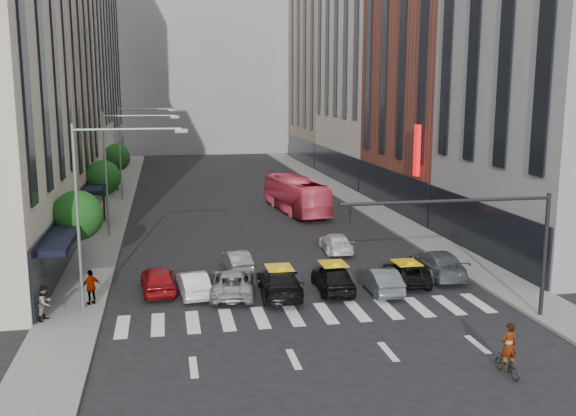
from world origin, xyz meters
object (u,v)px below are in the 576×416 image
car_red (158,279)px  bus (296,195)px  streetlamp_far (130,140)px  streetlamp_mid (119,157)px  pedestrian_far (91,287)px  taxi_center (333,278)px  pedestrian_near (45,303)px  streetlamp_near (97,192)px  taxi_left (279,282)px  car_white_front (193,283)px  motorcycle (507,365)px

car_red → bus: 24.04m
streetlamp_far → car_red: bearing=-84.9°
streetlamp_mid → pedestrian_far: 16.15m
streetlamp_far → taxi_center: streetlamp_far is taller
pedestrian_near → streetlamp_near: bearing=-38.5°
taxi_left → pedestrian_near: 11.53m
streetlamp_mid → pedestrian_near: streetlamp_mid is taller
streetlamp_far → car_red: streetlamp_far is taller
car_white_front → pedestrian_far: bearing=3.5°
motorcycle → pedestrian_near: size_ratio=0.91×
taxi_left → car_red: bearing=-12.5°
pedestrian_far → car_white_front: bearing=158.8°
streetlamp_near → streetlamp_mid: same height
car_white_front → taxi_center: (7.44, -0.77, 0.11)m
taxi_center → streetlamp_far: bearing=-66.9°
streetlamp_far → taxi_center: bearing=-69.2°
bus → pedestrian_near: bus is taller
car_white_front → pedestrian_far: pedestrian_far is taller
car_red → motorcycle: bearing=131.0°
taxi_left → pedestrian_far: bearing=3.3°
streetlamp_near → streetlamp_mid: 16.00m
car_red → motorcycle: (13.08, -12.84, -0.33)m
streetlamp_near → bus: streetlamp_near is taller
car_red → streetlamp_far: bearing=-89.4°
car_red → pedestrian_far: size_ratio=2.44×
streetlamp_mid → pedestrian_near: 18.19m
pedestrian_far → taxi_center: bearing=148.9°
streetlamp_mid → taxi_left: streetlamp_mid is taller
car_red → car_white_front: bearing=151.0°
taxi_center → motorcycle: taxi_center is taller
car_red → car_white_front: car_red is taller
streetlamp_mid → motorcycle: size_ratio=5.95×
taxi_center → pedestrian_far: 12.47m
streetlamp_near → bus: size_ratio=0.81×
bus → motorcycle: (1.25, -33.75, -1.15)m
car_white_front → streetlamp_mid: bearing=-80.1°
taxi_center → motorcycle: size_ratio=2.93×
pedestrian_near → motorcycle: bearing=-93.8°
streetlamp_far → bus: bearing=-31.0°
streetlamp_near → streetlamp_mid: size_ratio=1.00×
streetlamp_far → pedestrian_near: size_ratio=5.43×
taxi_center → streetlamp_near: bearing=6.1°
streetlamp_far → pedestrian_near: bearing=-94.2°
pedestrian_near → bus: bearing=-11.7°
streetlamp_near → streetlamp_mid: (0.00, 16.00, 0.00)m
car_white_front → car_red: bearing=-31.7°
car_red → pedestrian_far: bearing=24.1°
taxi_left → motorcycle: 13.00m
car_white_front → taxi_left: (4.47, -0.96, 0.11)m
streetlamp_near → car_red: bearing=42.1°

